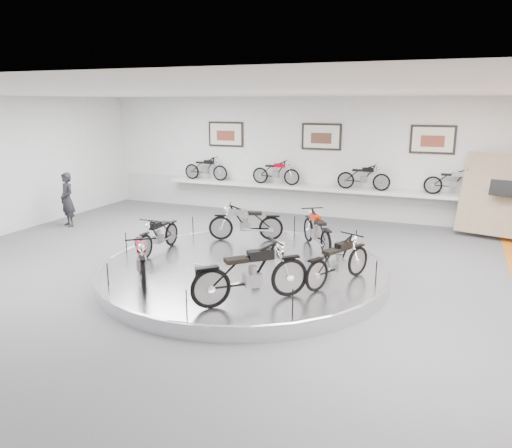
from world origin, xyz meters
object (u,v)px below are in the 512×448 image
at_px(display_platform, 243,271).
at_px(bike_f, 338,260).
at_px(shelf, 318,188).
at_px(bike_d, 141,257).
at_px(bike_c, 159,234).
at_px(bike_e, 251,273).
at_px(bike_a, 317,230).
at_px(visitor, 67,200).
at_px(bike_b, 246,222).

height_order(display_platform, bike_f, bike_f).
relative_size(display_platform, shelf, 0.58).
relative_size(shelf, bike_d, 6.41).
xyz_separation_m(bike_c, bike_e, (3.24, -2.05, 0.12)).
bearing_deg(bike_a, shelf, -19.47).
bearing_deg(visitor, bike_a, 20.93).
xyz_separation_m(bike_b, bike_d, (-0.75, -3.61, 0.02)).
xyz_separation_m(shelf, bike_d, (-1.47, -8.12, -0.20)).
distance_m(bike_d, bike_f, 3.93).
relative_size(bike_e, visitor, 1.12).
xyz_separation_m(bike_b, bike_c, (-1.53, -1.76, -0.04)).
bearing_deg(display_platform, bike_d, -130.51).
height_order(display_platform, shelf, shelf).
xyz_separation_m(shelf, bike_c, (-2.25, -6.26, -0.26)).
bearing_deg(bike_d, display_platform, 102.24).
distance_m(bike_b, visitor, 6.27).
bearing_deg(bike_b, bike_e, 94.05).
relative_size(display_platform, bike_d, 3.73).
relative_size(bike_a, bike_c, 1.09).
xyz_separation_m(shelf, bike_b, (-0.72, -4.51, -0.22)).
bearing_deg(shelf, bike_a, -75.32).
xyz_separation_m(display_platform, bike_d, (-1.47, -1.72, 0.65)).
relative_size(display_platform, bike_b, 3.89).
height_order(shelf, bike_a, bike_a).
distance_m(bike_c, bike_e, 3.84).
height_order(bike_c, bike_e, bike_e).
height_order(bike_a, visitor, visitor).
distance_m(display_platform, bike_f, 2.34).
relative_size(bike_e, bike_f, 1.17).
bearing_deg(display_platform, shelf, 90.00).
height_order(bike_b, visitor, visitor).
relative_size(bike_a, visitor, 0.96).
bearing_deg(bike_b, bike_d, 58.12).
xyz_separation_m(bike_a, visitor, (-8.18, 0.53, 0.07)).
bearing_deg(bike_c, display_platform, 85.33).
relative_size(bike_b, visitor, 0.97).
bearing_deg(bike_f, bike_c, 109.12).
bearing_deg(visitor, display_platform, 6.14).
distance_m(display_platform, bike_c, 2.33).
xyz_separation_m(display_platform, bike_c, (-2.25, 0.14, 0.59)).
relative_size(bike_d, visitor, 1.01).
xyz_separation_m(bike_a, bike_b, (-1.93, 0.09, 0.00)).
bearing_deg(bike_e, shelf, 53.23).
relative_size(display_platform, bike_f, 3.93).
bearing_deg(bike_d, shelf, 132.47).
bearing_deg(shelf, bike_e, -83.21).
height_order(bike_d, bike_e, bike_e).
height_order(bike_a, bike_f, bike_a).
relative_size(bike_d, bike_e, 0.90).
height_order(bike_c, visitor, visitor).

